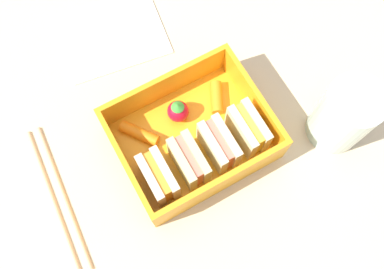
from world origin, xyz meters
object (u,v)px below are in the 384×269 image
(sandwich_center, at_px, (189,161))
(strawberry_far_left, at_px, (178,111))
(chopstick_pair, at_px, (58,197))
(folded_napkin, at_px, (112,34))
(carrot_stick_far_left, at_px, (217,98))
(sandwich_center_right, at_px, (158,177))
(sandwich_center_left, at_px, (219,145))
(carrot_stick_left, at_px, (139,133))
(drinking_glass, at_px, (344,115))
(sandwich_left, at_px, (248,129))

(sandwich_center, xyz_separation_m, strawberry_far_left, (-0.02, -0.06, -0.01))
(chopstick_pair, xyz_separation_m, folded_napkin, (-0.15, -0.17, -0.00))
(carrot_stick_far_left, relative_size, strawberry_far_left, 1.23)
(sandwich_center_right, distance_m, strawberry_far_left, 0.09)
(carrot_stick_far_left, bearing_deg, sandwich_center_left, 60.96)
(sandwich_center, relative_size, strawberry_far_left, 1.73)
(sandwich_center_right, relative_size, carrot_stick_far_left, 1.40)
(folded_napkin, bearing_deg, chopstick_pair, 47.79)
(carrot_stick_left, distance_m, drinking_glass, 0.24)
(sandwich_center_left, distance_m, carrot_stick_left, 0.10)
(carrot_stick_far_left, distance_m, folded_napkin, 0.17)
(carrot_stick_far_left, bearing_deg, folded_napkin, -65.25)
(carrot_stick_far_left, xyz_separation_m, strawberry_far_left, (0.05, -0.01, 0.01))
(sandwich_left, bearing_deg, sandwich_center, 0.00)
(drinking_glass, distance_m, folded_napkin, 0.31)
(sandwich_center_left, relative_size, folded_napkin, 0.41)
(sandwich_left, relative_size, drinking_glass, 0.59)
(carrot_stick_left, relative_size, chopstick_pair, 0.26)
(sandwich_center, height_order, drinking_glass, drinking_glass)
(sandwich_center, bearing_deg, sandwich_center_left, 180.00)
(sandwich_center_left, relative_size, drinking_glass, 0.59)
(sandwich_center_left, bearing_deg, sandwich_center, 0.00)
(carrot_stick_far_left, xyz_separation_m, folded_napkin, (0.07, -0.15, -0.02))
(sandwich_center_left, xyz_separation_m, sandwich_center_right, (0.08, 0.00, 0.00))
(strawberry_far_left, height_order, carrot_stick_left, strawberry_far_left)
(chopstick_pair, bearing_deg, sandwich_center_left, 167.10)
(sandwich_center_left, height_order, carrot_stick_far_left, sandwich_center_left)
(sandwich_left, xyz_separation_m, chopstick_pair, (0.23, -0.04, -0.03))
(sandwich_left, xyz_separation_m, sandwich_center_right, (0.12, 0.00, 0.00))
(sandwich_left, bearing_deg, carrot_stick_left, -29.10)
(sandwich_center, height_order, carrot_stick_far_left, sandwich_center)
(sandwich_center_left, xyz_separation_m, carrot_stick_far_left, (-0.03, -0.06, -0.02))
(carrot_stick_left, bearing_deg, sandwich_center_right, 84.76)
(sandwich_center_left, bearing_deg, drinking_glass, 163.00)
(carrot_stick_left, relative_size, folded_napkin, 0.36)
(strawberry_far_left, bearing_deg, carrot_stick_far_left, 174.38)
(sandwich_center_left, bearing_deg, folded_napkin, -79.47)
(sandwich_left, bearing_deg, chopstick_pair, -10.77)
(sandwich_center, xyz_separation_m, carrot_stick_far_left, (-0.07, -0.06, -0.02))
(sandwich_center_right, distance_m, carrot_stick_left, 0.06)
(carrot_stick_far_left, bearing_deg, sandwich_center_right, 27.50)
(sandwich_center, bearing_deg, sandwich_left, 180.00)
(sandwich_center, relative_size, sandwich_center_right, 1.00)
(strawberry_far_left, xyz_separation_m, folded_napkin, (0.02, -0.15, -0.02))
(carrot_stick_far_left, relative_size, folded_napkin, 0.29)
(sandwich_center_left, distance_m, sandwich_center_right, 0.08)
(drinking_glass, bearing_deg, strawberry_far_left, -33.37)
(sandwich_center, height_order, sandwich_center_right, same)
(strawberry_far_left, distance_m, folded_napkin, 0.15)
(sandwich_center_left, distance_m, drinking_glass, 0.15)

